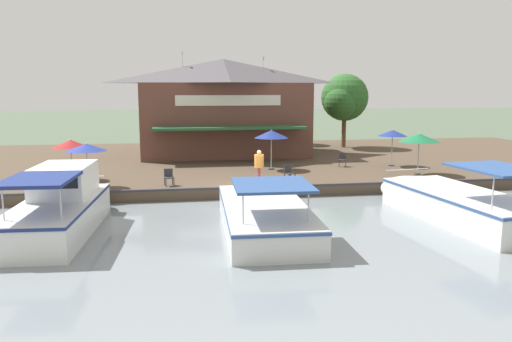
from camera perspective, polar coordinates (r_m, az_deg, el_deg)
ground_plane at (r=24.63m, az=-0.51°, el=-3.38°), size 220.00×220.00×0.00m
quay_deck at (r=35.32m, az=-3.20°, el=1.00°), size 22.00×56.00×0.60m
quay_edge_fender at (r=24.60m, az=-0.55°, el=-1.86°), size 0.20×50.40×0.10m
waterfront_restaurant at (r=37.32m, az=-3.72°, el=7.39°), size 8.98×12.43×7.51m
patio_umbrella_mid_patio_left at (r=28.31m, az=-20.43°, el=2.94°), size 1.90×1.90×2.21m
patio_umbrella_mid_patio_right at (r=25.85m, az=-18.84°, el=2.57°), size 1.97×1.97×2.23m
patio_umbrella_far_corner at (r=29.75m, az=18.16°, el=3.64°), size 2.29×2.29×2.38m
patio_umbrella_by_entrance at (r=32.59m, az=15.35°, el=4.20°), size 1.82×1.82×2.33m
patio_umbrella_near_quay_edge at (r=30.04m, az=1.76°, el=4.23°), size 2.03×2.03×2.43m
cafe_chair_under_first_umbrella at (r=26.49m, az=3.78°, el=-0.12°), size 0.58×0.58×0.85m
cafe_chair_mid_patio at (r=31.84m, az=9.86°, el=1.36°), size 0.56×0.56×0.85m
cafe_chair_back_row_seat at (r=25.55m, az=-9.93°, el=-0.60°), size 0.52×0.52×0.85m
person_mid_patio at (r=25.60m, az=0.36°, el=0.97°), size 0.49×0.49×1.74m
motorboat_distant_upstream at (r=19.97m, az=0.67°, el=-4.51°), size 9.30×3.45×2.17m
motorboat_mid_row at (r=20.78m, az=-21.17°, el=-3.67°), size 8.42×2.99×2.43m
motorboat_nearest_quay at (r=22.74m, az=21.22°, el=-3.18°), size 9.26×3.88×2.50m
tree_behind_restaurant at (r=42.08m, az=10.00°, el=8.13°), size 4.08×3.88×6.08m
tree_downstream_bank at (r=44.25m, az=2.00°, el=8.34°), size 3.42×3.26×5.77m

